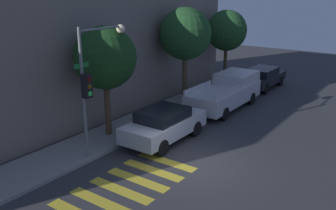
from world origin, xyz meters
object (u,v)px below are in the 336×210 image
Objects in this scene: sedan_near_corner at (164,124)px; tree_near_corner at (105,58)px; pickup_truck at (227,92)px; tree_midblock at (185,34)px; sedan_middle at (263,77)px; traffic_light_pole at (94,73)px; tree_far_end at (227,31)px.

tree_near_corner is at bearing 113.89° from sedan_near_corner.
pickup_truck is (5.98, -0.00, 0.14)m from sedan_near_corner.
sedan_middle is at bearing -21.48° from tree_midblock.
traffic_light_pole is 4.02m from sedan_near_corner.
sedan_near_corner is 11.02m from tree_far_end.
sedan_near_corner is at bearing -24.76° from traffic_light_pole.
traffic_light_pole is 0.94× the size of pickup_truck.
tree_midblock is (-6.01, 2.36, 3.29)m from sedan_middle.
tree_far_end reaches higher than sedan_middle.
pickup_truck is at bearing -0.00° from sedan_near_corner.
sedan_middle is at bearing 0.00° from sedan_near_corner.
tree_near_corner reaches higher than pickup_truck.
pickup_truck reaches higher than sedan_middle.
traffic_light_pole is 1.01× the size of tree_far_end.
pickup_truck is 1.26× the size of sedan_middle.
traffic_light_pole reaches higher than sedan_middle.
tree_near_corner is at bearing 180.00° from tree_far_end.
sedan_near_corner is 5.98m from pickup_truck.
tree_midblock is (8.04, 1.09, 0.60)m from traffic_light_pole.
traffic_light_pole is 13.15m from tree_far_end.
traffic_light_pole is at bearing -147.32° from tree_near_corner.
sedan_near_corner is (2.75, -1.27, -2.64)m from traffic_light_pole.
tree_near_corner is 0.98× the size of tree_far_end.
tree_far_end is (13.10, 1.09, 0.33)m from traffic_light_pole.
sedan_near_corner is 6.63m from tree_midblock.
tree_midblock reaches higher than pickup_truck.
sedan_near_corner is at bearing 180.00° from pickup_truck.
pickup_truck is 5.71m from tree_far_end.
tree_midblock is at bearing 158.52° from sedan_middle.
tree_far_end is (-0.95, 2.36, 3.03)m from sedan_middle.
tree_near_corner reaches higher than sedan_near_corner.
pickup_truck is at bearing -151.52° from tree_far_end.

